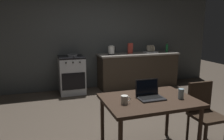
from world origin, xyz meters
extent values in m
plane|color=#473D33|center=(0.00, 0.00, 0.00)|extent=(12.00, 12.00, 0.00)
cube|color=#444848|center=(0.30, 2.47, 1.42)|extent=(6.40, 0.10, 2.85)
cube|color=#382D23|center=(1.19, 2.12, 0.43)|extent=(2.10, 0.60, 0.87)
cube|color=gray|center=(1.19, 2.12, 0.89)|extent=(2.16, 0.64, 0.04)
cube|color=#B7BABF|center=(-0.57, 2.12, 0.43)|extent=(0.60, 0.60, 0.87)
cube|color=black|center=(-0.57, 2.12, 0.89)|extent=(0.60, 0.60, 0.04)
cube|color=black|center=(-0.57, 1.81, 0.36)|extent=(0.54, 0.01, 0.40)
cylinder|color=black|center=(-0.73, 1.80, 0.81)|extent=(0.04, 0.02, 0.04)
cylinder|color=black|center=(-0.57, 1.80, 0.81)|extent=(0.04, 0.02, 0.04)
cylinder|color=black|center=(-0.41, 1.80, 0.81)|extent=(0.04, 0.02, 0.04)
cube|color=#332319|center=(-0.02, -0.83, 0.74)|extent=(1.14, 0.82, 0.04)
cylinder|color=#332319|center=(0.49, -1.18, 0.36)|extent=(0.05, 0.05, 0.72)
cylinder|color=#332319|center=(-0.53, -0.47, 0.36)|extent=(0.05, 0.05, 0.72)
cylinder|color=#332319|center=(0.49, -0.47, 0.36)|extent=(0.05, 0.05, 0.72)
cube|color=#2D2116|center=(0.83, -0.91, 0.44)|extent=(0.40, 0.40, 0.04)
cube|color=#2D2116|center=(0.83, -0.73, 0.67)|extent=(0.38, 0.04, 0.42)
cylinder|color=#2D2116|center=(0.66, -1.08, 0.21)|extent=(0.04, 0.04, 0.42)
cylinder|color=#2D2116|center=(0.66, -0.74, 0.21)|extent=(0.04, 0.04, 0.42)
cylinder|color=#2D2116|center=(1.00, -0.74, 0.21)|extent=(0.04, 0.04, 0.42)
cube|color=#232326|center=(0.00, -0.85, 0.77)|extent=(0.32, 0.22, 0.02)
cube|color=black|center=(0.00, -0.83, 0.78)|extent=(0.28, 0.12, 0.00)
cube|color=#232326|center=(0.00, -0.73, 0.88)|extent=(0.32, 0.03, 0.21)
cube|color=black|center=(0.00, -0.73, 0.88)|extent=(0.29, 0.02, 0.18)
cylinder|color=black|center=(0.45, 2.12, 0.92)|extent=(0.17, 0.17, 0.02)
cylinder|color=silver|center=(0.45, 2.12, 1.02)|extent=(0.16, 0.16, 0.19)
cylinder|color=silver|center=(0.45, 2.12, 1.13)|extent=(0.10, 0.10, 0.02)
cube|color=black|center=(0.54, 2.12, 1.03)|extent=(0.02, 0.02, 0.13)
cylinder|color=#19592D|center=(2.03, 2.07, 1.01)|extent=(0.07, 0.07, 0.19)
cone|color=#19592D|center=(2.03, 2.07, 1.13)|extent=(0.07, 0.07, 0.06)
cylinder|color=black|center=(2.03, 2.07, 1.17)|extent=(0.03, 0.03, 0.02)
cylinder|color=gray|center=(-0.54, 2.10, 0.91)|extent=(0.23, 0.23, 0.01)
torus|color=gray|center=(-0.54, 2.10, 0.95)|extent=(0.25, 0.25, 0.02)
cylinder|color=black|center=(-0.54, 1.89, 0.93)|extent=(0.02, 0.18, 0.02)
cylinder|color=silver|center=(-0.38, -0.90, 0.81)|extent=(0.08, 0.08, 0.10)
torus|color=silver|center=(-0.32, -0.90, 0.82)|extent=(0.05, 0.01, 0.05)
cylinder|color=#99B7C6|center=(0.36, -0.95, 0.82)|extent=(0.07, 0.07, 0.13)
cube|color=#B2382D|center=(0.97, 2.14, 1.04)|extent=(0.13, 0.05, 0.27)
cube|color=silver|center=(1.56, 2.12, 0.92)|extent=(0.34, 0.26, 0.03)
cylinder|color=beige|center=(1.49, 2.12, 1.03)|extent=(0.04, 0.18, 0.18)
cylinder|color=beige|center=(1.56, 2.12, 1.03)|extent=(0.04, 0.18, 0.18)
cylinder|color=beige|center=(1.63, 2.12, 1.03)|extent=(0.04, 0.18, 0.18)
camera|label=1|loc=(-1.27, -3.14, 1.67)|focal=35.13mm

